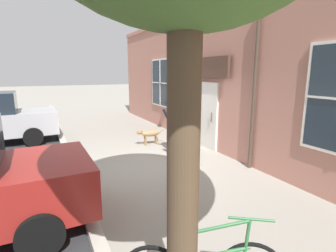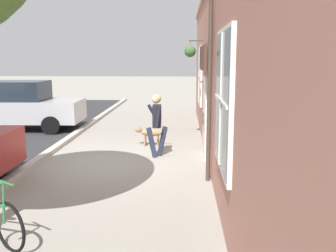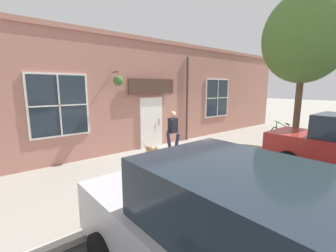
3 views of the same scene
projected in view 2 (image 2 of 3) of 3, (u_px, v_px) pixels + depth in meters
The scene contains 5 objects.
ground_plane at pixel (119, 162), 9.26m from camera, with size 90.00×90.00×0.00m, color gray.
storefront_facade at pixel (215, 71), 8.79m from camera, with size 0.95×18.00×4.47m.
pedestrian_walking at pixel (157, 120), 9.65m from camera, with size 0.56×0.55×1.64m.
dog_on_leash at pixel (150, 133), 10.97m from camera, with size 1.04×0.27×0.60m.
parked_car_nearest_curb at pixel (19, 105), 13.43m from camera, with size 4.34×2.01×1.75m.
Camera 2 is at (-1.60, 8.89, 2.54)m, focal length 40.00 mm.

